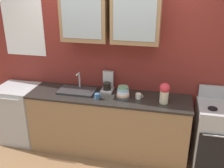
% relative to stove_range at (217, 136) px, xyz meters
% --- Properties ---
extents(ground_plane, '(10.00, 10.00, 0.00)m').
position_rel_stove_range_xyz_m(ground_plane, '(-1.53, 0.00, -0.46)').
color(ground_plane, brown).
extents(back_wall_unit, '(4.80, 0.43, 2.68)m').
position_rel_stove_range_xyz_m(back_wall_unit, '(-1.54, 0.31, 1.03)').
color(back_wall_unit, maroon).
rests_on(back_wall_unit, ground_plane).
extents(counter, '(2.32, 0.61, 0.91)m').
position_rel_stove_range_xyz_m(counter, '(-1.53, 0.00, -0.01)').
color(counter, '#93704C').
rests_on(counter, ground_plane).
extents(stove_range, '(0.60, 0.61, 1.09)m').
position_rel_stove_range_xyz_m(stove_range, '(0.00, 0.00, 0.00)').
color(stove_range, '#ADAFB5').
rests_on(stove_range, ground_plane).
extents(sink_faucet, '(0.53, 0.32, 0.26)m').
position_rel_stove_range_xyz_m(sink_faucet, '(-2.01, 0.04, 0.47)').
color(sink_faucet, '#2D2D30').
rests_on(sink_faucet, counter).
extents(bowl_stack, '(0.19, 0.19, 0.17)m').
position_rel_stove_range_xyz_m(bowl_stack, '(-1.31, -0.03, 0.53)').
color(bowl_stack, '#4C4C54').
rests_on(bowl_stack, counter).
extents(vase, '(0.13, 0.13, 0.28)m').
position_rel_stove_range_xyz_m(vase, '(-0.75, -0.05, 0.60)').
color(vase, beige).
rests_on(vase, counter).
extents(cup_near_sink, '(0.10, 0.07, 0.08)m').
position_rel_stove_range_xyz_m(cup_near_sink, '(-1.65, -0.13, 0.49)').
color(cup_near_sink, '#38608C').
rests_on(cup_near_sink, counter).
extents(cup_near_bowls, '(0.11, 0.07, 0.08)m').
position_rel_stove_range_xyz_m(cup_near_bowls, '(-1.10, -0.00, 0.49)').
color(cup_near_bowls, silver).
rests_on(cup_near_bowls, counter).
extents(dishwasher, '(0.58, 0.60, 0.91)m').
position_rel_stove_range_xyz_m(dishwasher, '(-2.98, -0.00, -0.01)').
color(dishwasher, '#ADAFB5').
rests_on(dishwasher, ground_plane).
extents(coffee_maker, '(0.17, 0.20, 0.29)m').
position_rel_stove_range_xyz_m(coffee_maker, '(-1.58, 0.19, 0.56)').
color(coffee_maker, '#B7B7BC').
rests_on(coffee_maker, counter).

